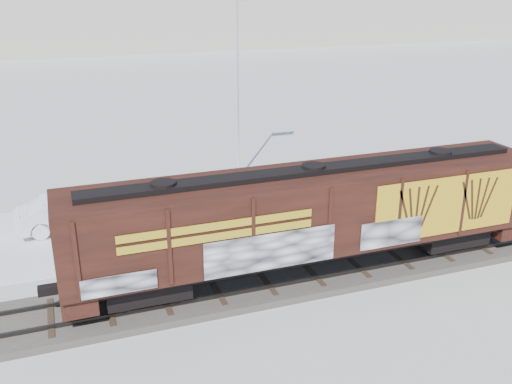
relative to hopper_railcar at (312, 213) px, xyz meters
name	(u,v)px	position (x,y,z in m)	size (l,w,h in m)	color
ground	(216,294)	(-3.97, 0.01, -2.83)	(500.00, 500.00, 0.00)	white
rail_track	(216,291)	(-3.97, 0.01, -2.69)	(50.00, 3.40, 0.43)	#59544C
parking_strip	(174,221)	(-3.97, 7.51, -2.82)	(40.00, 8.00, 0.03)	white
hopper_railcar	(312,213)	(0.00, 0.00, 0.00)	(19.13, 3.06, 4.28)	black
flagpole	(240,109)	(1.24, 12.66, 1.42)	(2.30, 0.90, 11.52)	silver
car_silver	(118,215)	(-6.73, 7.23, -1.96)	(1.98, 4.91, 1.67)	#A1A3A8
car_white	(72,211)	(-8.75, 8.36, -1.94)	(1.82, 5.21, 1.72)	white
car_dark	(379,182)	(7.74, 7.53, -2.17)	(1.76, 4.33, 1.26)	black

